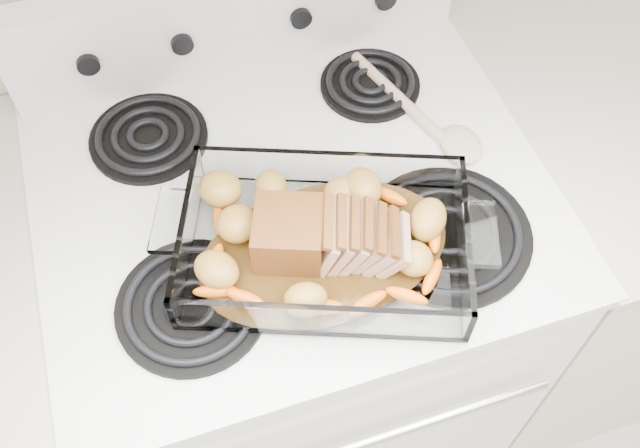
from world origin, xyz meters
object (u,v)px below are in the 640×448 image
object	(u,v)px
counter_right	(580,238)
baking_dish	(324,246)
pork_roast	(316,239)
electric_range	(298,317)

from	to	relation	value
counter_right	baking_dish	bearing A→B (deg)	-168.01
baking_dish	pork_roast	size ratio (longest dim) A/B	1.83
baking_dish	pork_roast	world-z (taller)	pork_roast
electric_range	pork_roast	distance (m)	0.53
electric_range	counter_right	world-z (taller)	electric_range
electric_range	pork_roast	xyz separation A→B (m)	(-0.00, -0.14, 0.51)
counter_right	pork_roast	bearing A→B (deg)	-168.24
electric_range	pork_roast	world-z (taller)	electric_range
counter_right	baking_dish	distance (m)	0.84
electric_range	pork_roast	bearing A→B (deg)	-91.91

